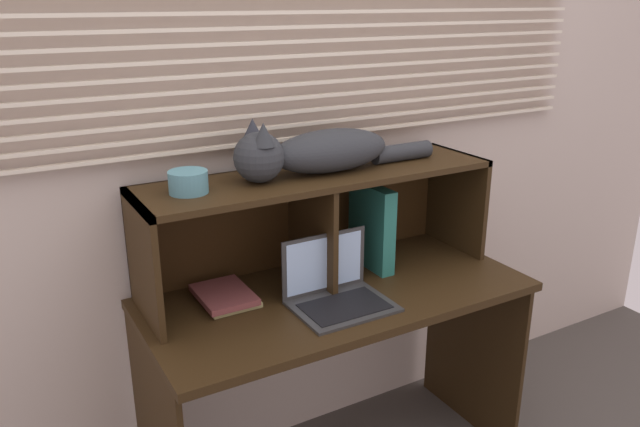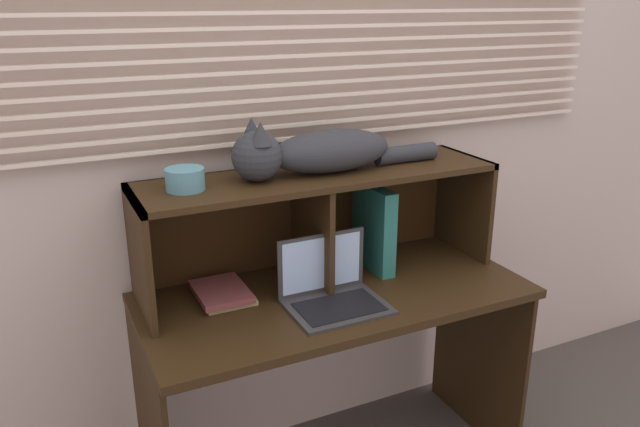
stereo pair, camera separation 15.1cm
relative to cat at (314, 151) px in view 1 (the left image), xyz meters
The scene contains 8 objects.
back_panel_with_blinds 0.22m from the cat, 84.36° to the left, with size 4.40×0.08×2.50m.
desk 0.64m from the cat, 80.18° to the right, with size 1.34×0.61×0.77m.
hutch_shelf_unit 0.20m from the cat, 59.98° to the left, with size 1.27×0.34×0.39m.
cat is the anchor object (origin of this frame).
laptop 0.47m from the cat, 98.29° to the right, with size 0.32×0.25×0.22m.
binder_upright 0.40m from the cat, ahead, with size 0.05×0.23×0.32m, color #277467.
book_stack 0.57m from the cat, behind, with size 0.18×0.24×0.04m.
small_basket 0.45m from the cat, behind, with size 0.12×0.12×0.07m, color teal.
Camera 1 is at (-1.03, -1.47, 1.74)m, focal length 35.19 mm.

